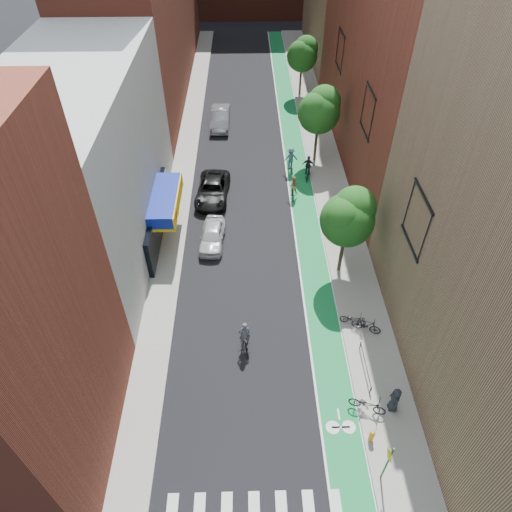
{
  "coord_description": "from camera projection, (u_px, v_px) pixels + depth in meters",
  "views": [
    {
      "loc": [
        -0.49,
        -11.62,
        21.76
      ],
      "look_at": [
        0.04,
        10.0,
        1.5
      ],
      "focal_mm": 32.0,
      "sensor_mm": 36.0,
      "label": 1
    }
  ],
  "objects": [
    {
      "name": "sidewalk_left",
      "position": [
        187.0,
        150.0,
        42.18
      ],
      "size": [
        2.0,
        68.0,
        0.15
      ],
      "primitive_type": "cube",
      "color": "gray",
      "rests_on": "ground"
    },
    {
      "name": "pedestrian",
      "position": [
        395.0,
        400.0,
        22.75
      ],
      "size": [
        0.53,
        0.8,
        1.63
      ],
      "primitive_type": "imported",
      "rotation": [
        0.0,
        0.0,
        -1.59
      ],
      "color": "black",
      "rests_on": "sidewalk_right"
    },
    {
      "name": "parked_car_white",
      "position": [
        212.0,
        235.0,
        32.39
      ],
      "size": [
        1.89,
        4.14,
        1.38
      ],
      "primitive_type": "imported",
      "rotation": [
        0.0,
        0.0,
        -0.07
      ],
      "color": "silver",
      "rests_on": "ground"
    },
    {
      "name": "sign_pole",
      "position": [
        387.0,
        462.0,
        19.65
      ],
      "size": [
        0.13,
        0.71,
        3.0
      ],
      "color": "#194C26",
      "rests_on": "sidewalk_right"
    },
    {
      "name": "bike_lane",
      "position": [
        294.0,
        150.0,
        42.4
      ],
      "size": [
        2.0,
        68.0,
        0.01
      ],
      "primitive_type": "cube",
      "color": "#167D41",
      "rests_on": "ground"
    },
    {
      "name": "fire_hydrant",
      "position": [
        372.0,
        436.0,
        21.82
      ],
      "size": [
        0.26,
        0.26,
        0.75
      ],
      "color": "orange",
      "rests_on": "sidewalk_right"
    },
    {
      "name": "parked_bike_near",
      "position": [
        353.0,
        319.0,
        27.02
      ],
      "size": [
        1.63,
        0.94,
        0.81
      ],
      "primitive_type": "imported",
      "rotation": [
        0.0,
        0.0,
        1.29
      ],
      "color": "black",
      "rests_on": "sidewalk_right"
    },
    {
      "name": "tree_far",
      "position": [
        303.0,
        53.0,
        48.13
      ],
      "size": [
        3.3,
        3.25,
        6.21
      ],
      "color": "#332619",
      "rests_on": "ground"
    },
    {
      "name": "cyclist_lane_near",
      "position": [
        293.0,
        189.0,
        36.35
      ],
      "size": [
        0.77,
        1.57,
        1.92
      ],
      "rotation": [
        0.0,
        0.0,
        3.13
      ],
      "color": "black",
      "rests_on": "ground"
    },
    {
      "name": "sidewalk_right",
      "position": [
        321.0,
        149.0,
        42.4
      ],
      "size": [
        3.0,
        68.0,
        0.15
      ],
      "primitive_type": "cube",
      "color": "gray",
      "rests_on": "ground"
    },
    {
      "name": "building_right_mid_red",
      "position": [
        406.0,
        21.0,
        35.03
      ],
      "size": [
        8.0,
        28.0,
        22.0
      ],
      "primitive_type": "cube",
      "color": "maroon",
      "rests_on": "ground"
    },
    {
      "name": "cyclist_lane_mid",
      "position": [
        308.0,
        170.0,
        38.41
      ],
      "size": [
        1.09,
        1.8,
        2.09
      ],
      "rotation": [
        0.0,
        0.0,
        2.89
      ],
      "color": "black",
      "rests_on": "ground"
    },
    {
      "name": "tree_mid",
      "position": [
        320.0,
        109.0,
        37.65
      ],
      "size": [
        3.55,
        3.53,
        6.74
      ],
      "color": "#332619",
      "rests_on": "ground"
    },
    {
      "name": "ground",
      "position": [
        260.0,
        410.0,
        23.36
      ],
      "size": [
        160.0,
        160.0,
        0.0
      ],
      "primitive_type": "plane",
      "color": "black",
      "rests_on": "ground"
    },
    {
      "name": "parked_car_black",
      "position": [
        213.0,
        190.0,
        36.39
      ],
      "size": [
        2.81,
        5.46,
        1.47
      ],
      "primitive_type": "imported",
      "rotation": [
        0.0,
        0.0,
        -0.07
      ],
      "color": "black",
      "rests_on": "ground"
    },
    {
      "name": "tree_near",
      "position": [
        349.0,
        216.0,
        27.59
      ],
      "size": [
        3.4,
        3.36,
        6.42
      ],
      "color": "#332619",
      "rests_on": "ground"
    },
    {
      "name": "parked_bike_far",
      "position": [
        367.0,
        404.0,
        22.9
      ],
      "size": [
        2.01,
        1.34,
        1.0
      ],
      "primitive_type": "imported",
      "rotation": [
        0.0,
        0.0,
        1.18
      ],
      "color": "black",
      "rests_on": "sidewalk_right"
    },
    {
      "name": "cyclist_lane_far",
      "position": [
        290.0,
        160.0,
        39.06
      ],
      "size": [
        1.34,
        1.68,
        2.23
      ],
      "rotation": [
        0.0,
        0.0,
        3.36
      ],
      "color": "black",
      "rests_on": "ground"
    },
    {
      "name": "parked_car_silver",
      "position": [
        220.0,
        118.0,
        45.26
      ],
      "size": [
        1.9,
        5.14,
        1.68
      ],
      "primitive_type": "imported",
      "rotation": [
        0.0,
        0.0,
        -0.03
      ],
      "color": "gray",
      "rests_on": "ground"
    },
    {
      "name": "building_left_white",
      "position": [
        83.0,
        165.0,
        29.28
      ],
      "size": [
        8.0,
        20.0,
        12.0
      ],
      "primitive_type": "cube",
      "color": "silver",
      "rests_on": "ground"
    },
    {
      "name": "parked_bike_mid",
      "position": [
        366.0,
        325.0,
        26.53
      ],
      "size": [
        1.79,
        1.17,
        1.05
      ],
      "primitive_type": "imported",
      "rotation": [
        0.0,
        0.0,
        1.15
      ],
      "color": "black",
      "rests_on": "sidewalk_right"
    },
    {
      "name": "cyclist_lead",
      "position": [
        245.0,
        340.0,
        25.69
      ],
      "size": [
        0.98,
        1.82,
        2.14
      ],
      "rotation": [
        0.0,
        0.0,
        3.37
      ],
      "color": "black",
      "rests_on": "ground"
    }
  ]
}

